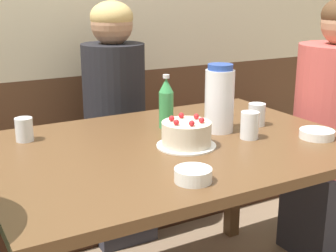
% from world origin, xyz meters
% --- Properties ---
extents(bench_seat, '(2.79, 0.38, 0.43)m').
position_xyz_m(bench_seat, '(0.00, 0.83, 0.21)').
color(bench_seat, '#381E11').
rests_on(bench_seat, ground_plane).
extents(dining_table, '(1.30, 0.93, 0.73)m').
position_xyz_m(dining_table, '(0.00, 0.00, 0.64)').
color(dining_table, brown).
rests_on(dining_table, ground_plane).
extents(birthday_cake, '(0.21, 0.21, 0.11)m').
position_xyz_m(birthday_cake, '(0.03, -0.05, 0.77)').
color(birthday_cake, white).
rests_on(birthday_cake, dining_table).
extents(water_pitcher, '(0.11, 0.11, 0.26)m').
position_xyz_m(water_pitcher, '(0.23, 0.04, 0.86)').
color(water_pitcher, white).
rests_on(water_pitcher, dining_table).
extents(soju_bottle, '(0.06, 0.06, 0.21)m').
position_xyz_m(soju_bottle, '(0.08, 0.19, 0.83)').
color(soju_bottle, '#388E4C').
rests_on(soju_bottle, dining_table).
extents(bowl_soup_white, '(0.11, 0.11, 0.04)m').
position_xyz_m(bowl_soup_white, '(-0.12, -0.33, 0.75)').
color(bowl_soup_white, white).
rests_on(bowl_soup_white, dining_table).
extents(bowl_rice_small, '(0.13, 0.13, 0.03)m').
position_xyz_m(bowl_rice_small, '(0.50, -0.21, 0.75)').
color(bowl_rice_small, white).
rests_on(bowl_rice_small, dining_table).
extents(glass_water_tall, '(0.07, 0.07, 0.09)m').
position_xyz_m(glass_water_tall, '(0.41, 0.04, 0.77)').
color(glass_water_tall, silver).
rests_on(glass_water_tall, dining_table).
extents(glass_tumbler_short, '(0.07, 0.07, 0.10)m').
position_xyz_m(glass_tumbler_short, '(0.28, -0.09, 0.78)').
color(glass_tumbler_short, silver).
rests_on(glass_tumbler_short, dining_table).
extents(glass_shot_small, '(0.06, 0.06, 0.09)m').
position_xyz_m(glass_shot_small, '(-0.45, 0.29, 0.77)').
color(glass_shot_small, silver).
rests_on(glass_shot_small, dining_table).
extents(person_pale_blue_shirt, '(0.31, 0.34, 1.21)m').
position_xyz_m(person_pale_blue_shirt, '(0.08, 0.72, 0.58)').
color(person_pale_blue_shirt, '#33333D').
rests_on(person_pale_blue_shirt, ground_plane).
extents(person_dark_striped, '(0.38, 0.38, 1.23)m').
position_xyz_m(person_dark_striped, '(0.91, 0.07, 0.62)').
color(person_dark_striped, '#33333D').
rests_on(person_dark_striped, ground_plane).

